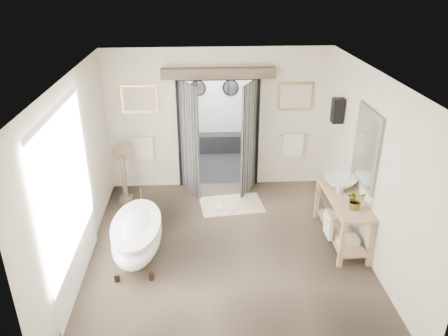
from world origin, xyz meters
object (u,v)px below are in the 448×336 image
at_px(vanity, 341,214).
at_px(basin, 340,183).
at_px(clawfoot_tub, 137,234).
at_px(rug, 232,205).

height_order(vanity, basin, basin).
bearing_deg(clawfoot_tub, basin, 9.15).
bearing_deg(basin, rug, 155.02).
xyz_separation_m(clawfoot_tub, rug, (1.63, 1.57, -0.41)).
relative_size(vanity, rug, 1.33).
xyz_separation_m(vanity, rug, (-1.74, 1.31, -0.50)).
distance_m(clawfoot_tub, rug, 2.30).
distance_m(clawfoot_tub, vanity, 3.39).
height_order(clawfoot_tub, vanity, vanity).
bearing_deg(vanity, rug, 143.09).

